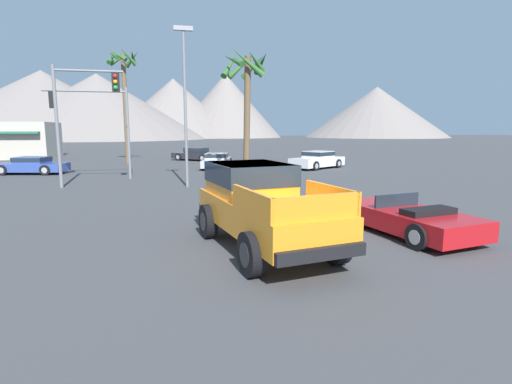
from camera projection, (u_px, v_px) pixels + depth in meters
The scene contains 14 objects.
ground_plane at pixel (272, 249), 9.65m from camera, with size 320.00×320.00×0.00m, color #424244.
orange_pickup_truck at pixel (259, 201), 9.73m from camera, with size 2.89×5.42×2.00m.
red_convertible_car at pixel (408, 219), 10.92m from camera, with size 2.50×4.27×1.06m.
parked_car_dark at pixel (196, 154), 36.66m from camera, with size 4.38×3.95×1.17m.
parked_car_blue at pixel (31, 165), 25.61m from camera, with size 4.60×2.65×1.11m.
parked_car_white at pixel (318, 160), 29.22m from camera, with size 4.79×3.97×1.26m.
parked_car_silver at pixel (217, 160), 29.28m from camera, with size 2.77×4.72×1.12m.
traffic_light_main at pixel (82, 104), 19.25m from camera, with size 3.25×0.38×5.87m.
traffic_light_crosswalk at pixel (94, 114), 22.30m from camera, with size 4.46×0.38×5.18m.
street_lamp_post at pixel (185, 93), 19.21m from camera, with size 0.90×0.24×7.64m.
palm_tree_tall at pixel (246, 83), 22.63m from camera, with size 2.83×2.76×7.27m.
palm_tree_short at pixel (124, 80), 32.22m from camera, with size 2.63×2.60×9.18m.
storefront_building at pixel (9, 140), 39.56m from camera, with size 8.36×6.95×3.53m.
distant_mountain_range at pixel (156, 107), 123.78m from camera, with size 165.24×69.35×21.43m.
Camera 1 is at (-2.42, -9.01, 2.86)m, focal length 28.00 mm.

